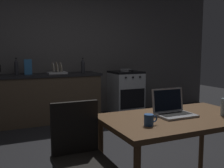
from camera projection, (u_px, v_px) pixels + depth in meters
ground_plane at (122, 163)px, 3.02m from camera, size 12.00×12.00×0.00m
back_wall at (79, 52)px, 5.30m from camera, size 6.40×0.10×2.57m
kitchen_counter at (41, 98)px, 4.75m from camera, size 2.16×0.64×0.88m
stove_oven at (126, 92)px, 5.45m from camera, size 0.60×0.62×0.88m
dining_table at (178, 125)px, 2.23m from camera, size 1.29×0.77×0.74m
chair at (79, 152)px, 2.00m from camera, size 0.40×0.40×0.90m
laptop at (173, 110)px, 2.26m from camera, size 0.32×0.25×0.23m
bottle at (83, 66)px, 4.95m from camera, size 0.07×0.07×0.29m
frying_pan at (126, 70)px, 5.37m from camera, size 0.27×0.44×0.05m
coffee_mug at (149, 120)px, 1.95m from camera, size 0.11×0.07×0.09m
cereal_box at (28, 67)px, 4.61m from camera, size 0.13×0.05×0.27m
dish_rack at (57, 71)px, 4.81m from camera, size 0.34×0.26×0.21m
bottle_b at (16, 67)px, 4.58m from camera, size 0.07×0.07×0.30m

